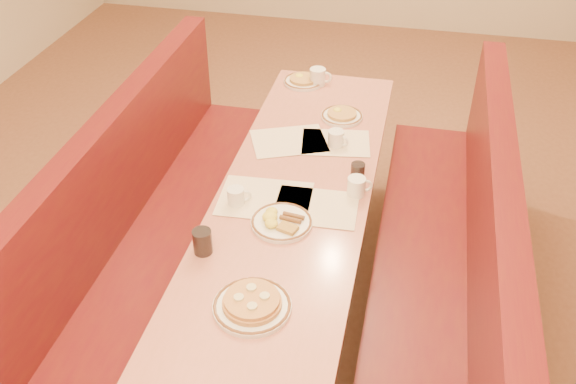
% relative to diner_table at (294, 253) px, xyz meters
% --- Properties ---
extents(ground, '(8.00, 8.00, 0.00)m').
position_rel_diner_table_xyz_m(ground, '(0.00, 0.00, -0.37)').
color(ground, '#9E6647').
rests_on(ground, ground).
extents(diner_table, '(0.70, 2.50, 0.75)m').
position_rel_diner_table_xyz_m(diner_table, '(0.00, 0.00, 0.00)').
color(diner_table, black).
rests_on(diner_table, ground).
extents(booth_left, '(0.55, 2.50, 1.05)m').
position_rel_diner_table_xyz_m(booth_left, '(-0.73, 0.00, -0.01)').
color(booth_left, '#4C3326').
rests_on(booth_left, ground).
extents(booth_right, '(0.55, 2.50, 1.05)m').
position_rel_diner_table_xyz_m(booth_right, '(0.73, 0.00, -0.01)').
color(booth_right, '#4C3326').
rests_on(booth_right, ground).
extents(placemat_near_left, '(0.43, 0.34, 0.00)m').
position_rel_diner_table_xyz_m(placemat_near_left, '(-0.12, -0.08, 0.38)').
color(placemat_near_left, '#F7E8C1').
rests_on(placemat_near_left, diner_table).
extents(placemat_near_right, '(0.38, 0.29, 0.00)m').
position_rel_diner_table_xyz_m(placemat_near_right, '(0.12, -0.09, 0.38)').
color(placemat_near_right, '#F7E8C1').
rests_on(placemat_near_right, diner_table).
extents(placemat_far_left, '(0.46, 0.41, 0.00)m').
position_rel_diner_table_xyz_m(placemat_far_left, '(-0.12, 0.43, 0.38)').
color(placemat_far_left, '#F7E8C1').
rests_on(placemat_far_left, diner_table).
extents(placemat_far_right, '(0.38, 0.31, 0.00)m').
position_rel_diner_table_xyz_m(placemat_far_right, '(0.12, 0.46, 0.38)').
color(placemat_far_right, '#F7E8C1').
rests_on(placemat_far_right, diner_table).
extents(pancake_plate, '(0.30, 0.30, 0.07)m').
position_rel_diner_table_xyz_m(pancake_plate, '(-0.00, -0.75, 0.40)').
color(pancake_plate, white).
rests_on(pancake_plate, diner_table).
extents(eggs_plate, '(0.27, 0.27, 0.05)m').
position_rel_diner_table_xyz_m(eggs_plate, '(-0.01, -0.24, 0.39)').
color(eggs_plate, white).
rests_on(eggs_plate, diner_table).
extents(extra_plate_mid, '(0.23, 0.23, 0.05)m').
position_rel_diner_table_xyz_m(extra_plate_mid, '(0.11, 0.73, 0.39)').
color(extra_plate_mid, white).
rests_on(extra_plate_mid, diner_table).
extents(extra_plate_far, '(0.24, 0.24, 0.05)m').
position_rel_diner_table_xyz_m(extra_plate_far, '(-0.18, 1.10, 0.39)').
color(extra_plate_far, white).
rests_on(extra_plate_far, diner_table).
extents(coffee_mug_a, '(0.12, 0.08, 0.09)m').
position_rel_diner_table_xyz_m(coffee_mug_a, '(0.28, 0.05, 0.42)').
color(coffee_mug_a, white).
rests_on(coffee_mug_a, diner_table).
extents(coffee_mug_b, '(0.11, 0.08, 0.08)m').
position_rel_diner_table_xyz_m(coffee_mug_b, '(-0.24, -0.14, 0.42)').
color(coffee_mug_b, white).
rests_on(coffee_mug_b, diner_table).
extents(coffee_mug_c, '(0.11, 0.08, 0.09)m').
position_rel_diner_table_xyz_m(coffee_mug_c, '(0.13, 0.44, 0.42)').
color(coffee_mug_c, white).
rests_on(coffee_mug_c, diner_table).
extents(coffee_mug_d, '(0.13, 0.09, 0.10)m').
position_rel_diner_table_xyz_m(coffee_mug_d, '(-0.09, 1.10, 0.43)').
color(coffee_mug_d, white).
rests_on(coffee_mug_d, diner_table).
extents(soda_tumbler_near, '(0.08, 0.08, 0.11)m').
position_rel_diner_table_xyz_m(soda_tumbler_near, '(-0.28, -0.49, 0.43)').
color(soda_tumbler_near, black).
rests_on(soda_tumbler_near, diner_table).
extents(soda_tumbler_mid, '(0.07, 0.07, 0.09)m').
position_rel_diner_table_xyz_m(soda_tumbler_mid, '(0.27, 0.16, 0.42)').
color(soda_tumbler_mid, black).
rests_on(soda_tumbler_mid, diner_table).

